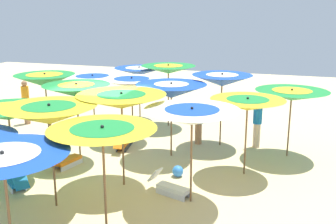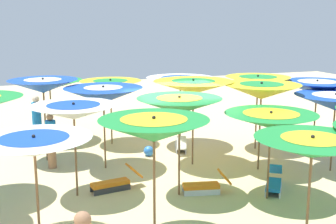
# 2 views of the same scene
# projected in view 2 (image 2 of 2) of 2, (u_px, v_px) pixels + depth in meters

# --- Properties ---
(ground) EXTENTS (39.65, 39.65, 0.04)m
(ground) POSITION_uv_depth(u_px,v_px,m) (179.00, 182.00, 11.81)
(ground) COLOR beige
(beach_umbrella_1) EXTENTS (2.14, 2.14, 2.14)m
(beach_umbrella_1) POSITION_uv_depth(u_px,v_px,m) (34.00, 146.00, 8.17)
(beach_umbrella_1) COLOR brown
(beach_umbrella_1) RESTS_ON ground
(beach_umbrella_2) EXTENTS (2.06, 2.06, 2.48)m
(beach_umbrella_2) POSITION_uv_depth(u_px,v_px,m) (154.00, 130.00, 8.18)
(beach_umbrella_2) COLOR brown
(beach_umbrella_2) RESTS_ON ground
(beach_umbrella_3) EXTENTS (2.02, 2.02, 2.25)m
(beach_umbrella_3) POSITION_uv_depth(u_px,v_px,m) (312.00, 148.00, 7.72)
(beach_umbrella_3) COLOR brown
(beach_umbrella_3) RESTS_ON ground
(beach_umbrella_6) EXTENTS (2.03, 2.03, 2.31)m
(beach_umbrella_6) POSITION_uv_depth(u_px,v_px,m) (74.00, 112.00, 10.41)
(beach_umbrella_6) COLOR brown
(beach_umbrella_6) RESTS_ON ground
(beach_umbrella_7) EXTENTS (2.01, 2.01, 2.46)m
(beach_umbrella_7) POSITION_uv_depth(u_px,v_px,m) (179.00, 106.00, 10.44)
(beach_umbrella_7) COLOR brown
(beach_umbrella_7) RESTS_ON ground
(beach_umbrella_8) EXTENTS (2.15, 2.15, 2.14)m
(beach_umbrella_8) POSITION_uv_depth(u_px,v_px,m) (271.00, 120.00, 10.27)
(beach_umbrella_8) COLOR brown
(beach_umbrella_8) RESTS_ON ground
(beach_umbrella_10) EXTENTS (2.03, 2.03, 2.53)m
(beach_umbrella_10) POSITION_uv_depth(u_px,v_px,m) (43.00, 86.00, 13.06)
(beach_umbrella_10) COLOR brown
(beach_umbrella_10) RESTS_ON ground
(beach_umbrella_11) EXTENTS (2.20, 2.20, 2.41)m
(beach_umbrella_11) POSITION_uv_depth(u_px,v_px,m) (103.00, 95.00, 12.41)
(beach_umbrella_11) COLOR brown
(beach_umbrella_11) RESTS_ON ground
(beach_umbrella_12) EXTENTS (2.29, 2.29, 2.55)m
(beach_umbrella_12) POSITION_uv_depth(u_px,v_px,m) (193.00, 87.00, 12.70)
(beach_umbrella_12) COLOR brown
(beach_umbrella_12) RESTS_ON ground
(beach_umbrella_13) EXTENTS (2.16, 2.16, 2.52)m
(beach_umbrella_13) POSITION_uv_depth(u_px,v_px,m) (261.00, 91.00, 12.27)
(beach_umbrella_13) COLOR brown
(beach_umbrella_13) RESTS_ON ground
(beach_umbrella_14) EXTENTS (2.24, 2.24, 2.23)m
(beach_umbrella_14) POSITION_uv_depth(u_px,v_px,m) (336.00, 102.00, 12.21)
(beach_umbrella_14) COLOR brown
(beach_umbrella_14) RESTS_ON ground
(beach_umbrella_15) EXTENTS (2.25, 2.25, 2.21)m
(beach_umbrella_15) POSITION_uv_depth(u_px,v_px,m) (50.00, 85.00, 15.32)
(beach_umbrella_15) COLOR brown
(beach_umbrella_15) RESTS_ON ground
(beach_umbrella_16) EXTENTS (2.06, 2.06, 2.25)m
(beach_umbrella_16) POSITION_uv_depth(u_px,v_px,m) (110.00, 85.00, 14.91)
(beach_umbrella_16) COLOR brown
(beach_umbrella_16) RESTS_ON ground
(beach_umbrella_17) EXTENTS (2.25, 2.25, 2.39)m
(beach_umbrella_17) POSITION_uv_depth(u_px,v_px,m) (180.00, 83.00, 14.65)
(beach_umbrella_17) COLOR brown
(beach_umbrella_17) RESTS_ON ground
(beach_umbrella_18) EXTENTS (2.08, 2.08, 2.46)m
(beach_umbrella_18) POSITION_uv_depth(u_px,v_px,m) (258.00, 81.00, 14.31)
(beach_umbrella_18) COLOR brown
(beach_umbrella_18) RESTS_ON ground
(beach_umbrella_19) EXTENTS (2.16, 2.16, 2.37)m
(beach_umbrella_19) POSITION_uv_depth(u_px,v_px,m) (317.00, 88.00, 13.92)
(beach_umbrella_19) COLOR brown
(beach_umbrella_19) RESTS_ON ground
(lounger_0) EXTENTS (0.59, 1.23, 0.57)m
(lounger_0) POSITION_uv_depth(u_px,v_px,m) (205.00, 185.00, 10.96)
(lounger_0) COLOR silver
(lounger_0) RESTS_ON ground
(lounger_1) EXTENTS (1.20, 1.01, 0.58)m
(lounger_1) POSITION_uv_depth(u_px,v_px,m) (274.00, 182.00, 11.12)
(lounger_1) COLOR silver
(lounger_1) RESTS_ON ground
(lounger_2) EXTENTS (0.50, 1.36, 0.61)m
(lounger_2) POSITION_uv_depth(u_px,v_px,m) (114.00, 182.00, 11.15)
(lounger_2) COLOR #333338
(lounger_2) RESTS_ON ground
(lounger_4) EXTENTS (1.21, 0.66, 0.61)m
(lounger_4) POSITION_uv_depth(u_px,v_px,m) (181.00, 145.00, 14.44)
(lounger_4) COLOR silver
(lounger_4) RESTS_ON ground
(beachgoer_0) EXTENTS (0.30, 0.30, 1.82)m
(beachgoer_0) POSITION_uv_depth(u_px,v_px,m) (37.00, 122.00, 14.40)
(beachgoer_0) COLOR beige
(beachgoer_0) RESTS_ON ground
(beachgoer_1) EXTENTS (0.30, 0.30, 1.60)m
(beachgoer_1) POSITION_uv_depth(u_px,v_px,m) (51.00, 140.00, 12.69)
(beachgoer_1) COLOR #A3704C
(beachgoer_1) RESTS_ON ground
(beach_ball) EXTENTS (0.32, 0.32, 0.32)m
(beach_ball) POSITION_uv_depth(u_px,v_px,m) (149.00, 151.00, 13.94)
(beach_ball) COLOR #337FE5
(beach_ball) RESTS_ON ground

